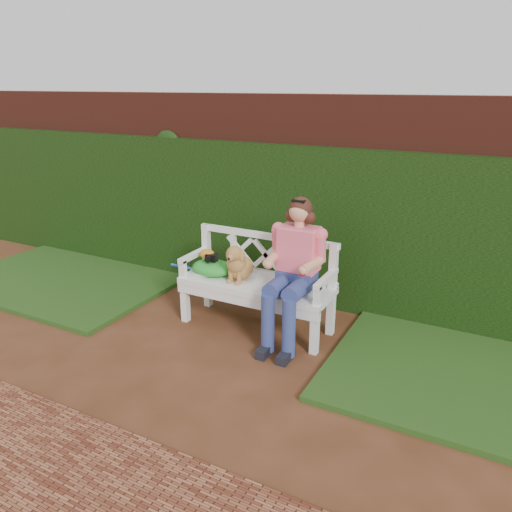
% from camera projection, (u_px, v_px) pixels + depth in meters
% --- Properties ---
extents(ground, '(60.00, 60.00, 0.00)m').
position_uv_depth(ground, '(188.00, 360.00, 4.38)').
color(ground, '#442512').
extents(brick_wall, '(10.00, 0.30, 2.20)m').
position_uv_depth(brick_wall, '(282.00, 196.00, 5.60)').
color(brick_wall, '#5B2419').
rests_on(brick_wall, ground).
extents(ivy_hedge, '(10.00, 0.18, 1.70)m').
position_uv_depth(ivy_hedge, '(273.00, 222.00, 5.50)').
color(ivy_hedge, '#234C12').
rests_on(ivy_hedge, ground).
extents(grass_left, '(2.60, 2.00, 0.05)m').
position_uv_depth(grass_left, '(71.00, 277.00, 6.18)').
color(grass_left, '#1E3715').
rests_on(grass_left, ground).
extents(grass_right, '(2.60, 2.00, 0.05)m').
position_uv_depth(grass_right, '(495.00, 379.00, 4.06)').
color(grass_right, '#1E3715').
rests_on(grass_right, ground).
extents(brick_paving, '(4.00, 1.20, 0.03)m').
position_uv_depth(brick_paving, '(36.00, 480.00, 3.03)').
color(brick_paving, '#552216').
rests_on(brick_paving, ground).
extents(garden_bench, '(1.59, 0.63, 0.48)m').
position_uv_depth(garden_bench, '(256.00, 305.00, 4.90)').
color(garden_bench, white).
rests_on(garden_bench, ground).
extents(seated_woman, '(0.70, 0.84, 1.31)m').
position_uv_depth(seated_woman, '(296.00, 273.00, 4.56)').
color(seated_woman, '#CC5052').
rests_on(seated_woman, ground).
extents(dog, '(0.27, 0.36, 0.38)m').
position_uv_depth(dog, '(239.00, 262.00, 4.82)').
color(dog, '#B06D45').
rests_on(dog, garden_bench).
extents(tennis_racket, '(0.66, 0.45, 0.03)m').
position_uv_depth(tennis_racket, '(203.00, 271.00, 5.08)').
color(tennis_racket, white).
rests_on(tennis_racket, garden_bench).
extents(green_bag, '(0.52, 0.46, 0.15)m').
position_uv_depth(green_bag, '(212.00, 267.00, 5.00)').
color(green_bag, '#197416').
rests_on(green_bag, garden_bench).
extents(camera_item, '(0.12, 0.10, 0.07)m').
position_uv_depth(camera_item, '(212.00, 257.00, 4.96)').
color(camera_item, black).
rests_on(camera_item, green_bag).
extents(baseball_glove, '(0.19, 0.16, 0.10)m').
position_uv_depth(baseball_glove, '(207.00, 254.00, 5.00)').
color(baseball_glove, orange).
rests_on(baseball_glove, green_bag).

